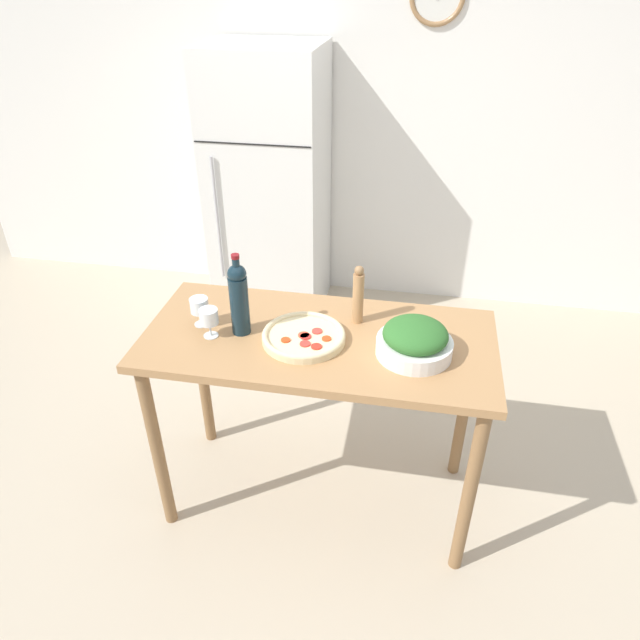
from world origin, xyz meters
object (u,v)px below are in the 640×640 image
wine_bottle (239,297)px  wine_glass_near (209,318)px  wine_glass_far (199,307)px  refrigerator (270,190)px  salad_bowl (415,340)px  pepper_mill (358,295)px  homemade_pizza (304,336)px

wine_bottle → wine_glass_near: 0.15m
wine_glass_far → refrigerator: bearing=95.3°
wine_glass_far → salad_bowl: bearing=-2.9°
wine_bottle → pepper_mill: 0.49m
salad_bowl → homemade_pizza: size_ratio=0.88×
wine_glass_far → pepper_mill: size_ratio=0.48×
wine_glass_far → wine_glass_near: bearing=-45.9°
refrigerator → wine_glass_far: bearing=-84.7°
wine_glass_near → salad_bowl: 0.83m
refrigerator → wine_bottle: size_ratio=5.15×
wine_bottle → wine_glass_far: (-0.18, 0.02, -0.08)m
wine_bottle → wine_glass_near: (-0.12, -0.05, -0.08)m
refrigerator → pepper_mill: 1.81m
wine_bottle → wine_glass_near: wine_bottle is taller
wine_glass_near → wine_glass_far: same height
pepper_mill → wine_glass_near: bearing=-159.1°
wine_glass_near → wine_glass_far: 0.10m
refrigerator → salad_bowl: size_ratio=6.13×
refrigerator → wine_bottle: bearing=-78.9°
wine_bottle → homemade_pizza: wine_bottle is taller
homemade_pizza → refrigerator: bearing=109.0°
wine_glass_far → pepper_mill: 0.67m
wine_glass_near → pepper_mill: bearing=20.9°
homemade_pizza → wine_bottle: bearing=177.0°
salad_bowl → homemade_pizza: 0.45m
pepper_mill → homemade_pizza: 0.29m
wine_glass_near → wine_glass_far: (-0.07, 0.07, 0.00)m
wine_bottle → wine_glass_far: bearing=174.8°
pepper_mill → salad_bowl: size_ratio=0.89×
pepper_mill → salad_bowl: bearing=-38.2°
wine_bottle → homemade_pizza: size_ratio=1.05×
wine_bottle → wine_glass_far: size_ratio=2.81×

